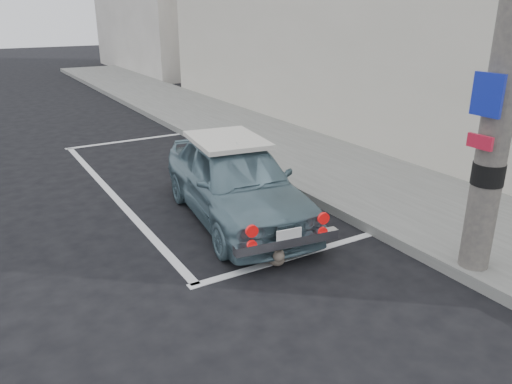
# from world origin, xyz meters

# --- Properties ---
(ground) EXTENTS (80.00, 80.00, 0.00)m
(ground) POSITION_xyz_m (0.00, 0.00, 0.00)
(ground) COLOR black
(ground) RESTS_ON ground
(sidewalk) EXTENTS (2.80, 40.00, 0.15)m
(sidewalk) POSITION_xyz_m (3.20, 2.00, 0.07)
(sidewalk) COLOR slate
(sidewalk) RESTS_ON ground
(pline_rear) EXTENTS (3.00, 0.12, 0.01)m
(pline_rear) POSITION_xyz_m (0.50, -0.50, 0.00)
(pline_rear) COLOR silver
(pline_rear) RESTS_ON ground
(pline_front) EXTENTS (3.00, 0.12, 0.01)m
(pline_front) POSITION_xyz_m (0.50, 6.50, 0.00)
(pline_front) COLOR silver
(pline_front) RESTS_ON ground
(pline_side) EXTENTS (0.12, 7.00, 0.01)m
(pline_side) POSITION_xyz_m (-0.90, 3.00, 0.00)
(pline_side) COLOR silver
(pline_side) RESTS_ON ground
(retro_coupe) EXTENTS (1.92, 3.75, 1.22)m
(retro_coupe) POSITION_xyz_m (0.46, 1.00, 0.62)
(retro_coupe) COLOR slate
(retro_coupe) RESTS_ON ground
(cat) EXTENTS (0.37, 0.52, 0.30)m
(cat) POSITION_xyz_m (0.18, -0.55, 0.14)
(cat) COLOR #685E4F
(cat) RESTS_ON ground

